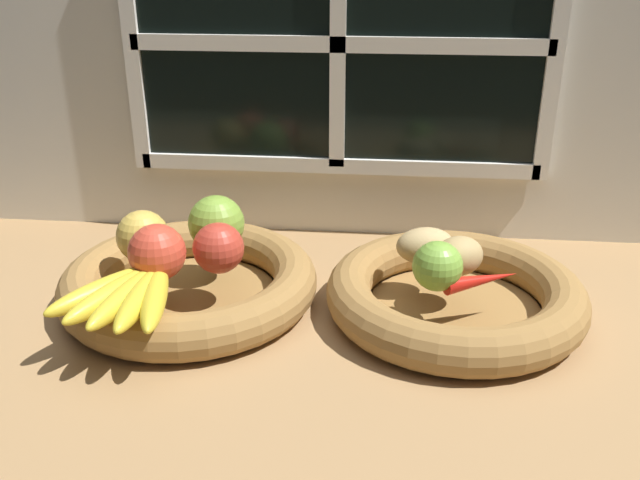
{
  "coord_description": "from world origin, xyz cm",
  "views": [
    {
      "loc": [
        7.71,
        -77.56,
        45.24
      ],
      "look_at": [
        -0.2,
        2.26,
        9.91
      ],
      "focal_mm": 38.22,
      "sensor_mm": 36.0,
      "label": 1
    }
  ],
  "objects_px": {
    "apple_green_back": "(216,223)",
    "apple_golden_left": "(143,236)",
    "lime_near": "(438,266)",
    "fruit_bowl_left": "(190,283)",
    "fruit_bowl_right": "(455,295)",
    "banana_bunch_front": "(130,293)",
    "chili_pepper": "(482,280)",
    "apple_red_right": "(218,249)",
    "potato_oblong": "(425,245)",
    "apple_red_front": "(157,252)",
    "potato_large": "(458,256)"
  },
  "relations": [
    {
      "from": "apple_green_back",
      "to": "apple_red_front",
      "type": "distance_m",
      "value": 0.11
    },
    {
      "from": "potato_large",
      "to": "lime_near",
      "type": "height_order",
      "value": "lime_near"
    },
    {
      "from": "apple_green_back",
      "to": "apple_golden_left",
      "type": "xyz_separation_m",
      "value": [
        -0.09,
        -0.04,
        -0.0
      ]
    },
    {
      "from": "fruit_bowl_right",
      "to": "chili_pepper",
      "type": "xyz_separation_m",
      "value": [
        0.03,
        -0.04,
        0.04
      ]
    },
    {
      "from": "apple_red_front",
      "to": "banana_bunch_front",
      "type": "distance_m",
      "value": 0.07
    },
    {
      "from": "fruit_bowl_right",
      "to": "lime_near",
      "type": "xyz_separation_m",
      "value": [
        -0.03,
        -0.04,
        0.06
      ]
    },
    {
      "from": "fruit_bowl_right",
      "to": "lime_near",
      "type": "distance_m",
      "value": 0.08
    },
    {
      "from": "apple_green_back",
      "to": "banana_bunch_front",
      "type": "relative_size",
      "value": 0.44
    },
    {
      "from": "fruit_bowl_right",
      "to": "potato_oblong",
      "type": "bearing_deg",
      "value": 142.13
    },
    {
      "from": "apple_red_right",
      "to": "potato_oblong",
      "type": "distance_m",
      "value": 0.27
    },
    {
      "from": "apple_green_back",
      "to": "potato_large",
      "type": "bearing_deg",
      "value": -8.05
    },
    {
      "from": "apple_golden_left",
      "to": "banana_bunch_front",
      "type": "xyz_separation_m",
      "value": [
        0.02,
        -0.12,
        -0.02
      ]
    },
    {
      "from": "apple_red_front",
      "to": "chili_pepper",
      "type": "relative_size",
      "value": 0.71
    },
    {
      "from": "fruit_bowl_right",
      "to": "lime_near",
      "type": "bearing_deg",
      "value": -123.69
    },
    {
      "from": "fruit_bowl_left",
      "to": "fruit_bowl_right",
      "type": "height_order",
      "value": "same"
    },
    {
      "from": "fruit_bowl_right",
      "to": "potato_oblong",
      "type": "xyz_separation_m",
      "value": [
        -0.04,
        0.03,
        0.06
      ]
    },
    {
      "from": "banana_bunch_front",
      "to": "chili_pepper",
      "type": "height_order",
      "value": "banana_bunch_front"
    },
    {
      "from": "fruit_bowl_left",
      "to": "fruit_bowl_right",
      "type": "xyz_separation_m",
      "value": [
        0.35,
        0.0,
        0.0
      ]
    },
    {
      "from": "apple_red_front",
      "to": "apple_golden_left",
      "type": "distance_m",
      "value": 0.06
    },
    {
      "from": "apple_red_front",
      "to": "chili_pepper",
      "type": "distance_m",
      "value": 0.41
    },
    {
      "from": "fruit_bowl_right",
      "to": "potato_oblong",
      "type": "relative_size",
      "value": 4.35
    },
    {
      "from": "apple_red_front",
      "to": "fruit_bowl_right",
      "type": "bearing_deg",
      "value": 7.56
    },
    {
      "from": "apple_red_right",
      "to": "potato_oblong",
      "type": "relative_size",
      "value": 0.85
    },
    {
      "from": "apple_golden_left",
      "to": "potato_large",
      "type": "xyz_separation_m",
      "value": [
        0.41,
        -0.0,
        -0.01
      ]
    },
    {
      "from": "lime_near",
      "to": "apple_red_front",
      "type": "bearing_deg",
      "value": -178.97
    },
    {
      "from": "fruit_bowl_left",
      "to": "banana_bunch_front",
      "type": "height_order",
      "value": "banana_bunch_front"
    },
    {
      "from": "apple_green_back",
      "to": "apple_golden_left",
      "type": "distance_m",
      "value": 0.1
    },
    {
      "from": "lime_near",
      "to": "apple_green_back",
      "type": "bearing_deg",
      "value": 163.1
    },
    {
      "from": "apple_green_back",
      "to": "chili_pepper",
      "type": "height_order",
      "value": "apple_green_back"
    },
    {
      "from": "apple_red_front",
      "to": "apple_golden_left",
      "type": "height_order",
      "value": "apple_red_front"
    },
    {
      "from": "fruit_bowl_right",
      "to": "apple_red_right",
      "type": "height_order",
      "value": "apple_red_right"
    },
    {
      "from": "potato_oblong",
      "to": "chili_pepper",
      "type": "height_order",
      "value": "potato_oblong"
    },
    {
      "from": "apple_red_right",
      "to": "potato_large",
      "type": "distance_m",
      "value": 0.31
    },
    {
      "from": "apple_red_front",
      "to": "potato_large",
      "type": "height_order",
      "value": "apple_red_front"
    },
    {
      "from": "potato_large",
      "to": "chili_pepper",
      "type": "distance_m",
      "value": 0.05
    },
    {
      "from": "apple_green_back",
      "to": "lime_near",
      "type": "relative_size",
      "value": 1.25
    },
    {
      "from": "lime_near",
      "to": "chili_pepper",
      "type": "height_order",
      "value": "lime_near"
    },
    {
      "from": "apple_red_right",
      "to": "chili_pepper",
      "type": "distance_m",
      "value": 0.33
    },
    {
      "from": "apple_red_front",
      "to": "potato_large",
      "type": "bearing_deg",
      "value": 7.56
    },
    {
      "from": "apple_red_right",
      "to": "potato_large",
      "type": "relative_size",
      "value": 0.98
    },
    {
      "from": "apple_red_front",
      "to": "potato_oblong",
      "type": "xyz_separation_m",
      "value": [
        0.34,
        0.08,
        -0.01
      ]
    },
    {
      "from": "fruit_bowl_right",
      "to": "apple_red_front",
      "type": "xyz_separation_m",
      "value": [
        -0.38,
        -0.05,
        0.07
      ]
    },
    {
      "from": "apple_golden_left",
      "to": "potato_oblong",
      "type": "height_order",
      "value": "apple_golden_left"
    },
    {
      "from": "fruit_bowl_right",
      "to": "fruit_bowl_left",
      "type": "bearing_deg",
      "value": 180.0
    },
    {
      "from": "apple_red_right",
      "to": "fruit_bowl_left",
      "type": "bearing_deg",
      "value": 153.12
    },
    {
      "from": "fruit_bowl_right",
      "to": "apple_green_back",
      "type": "height_order",
      "value": "apple_green_back"
    },
    {
      "from": "banana_bunch_front",
      "to": "fruit_bowl_left",
      "type": "bearing_deg",
      "value": 73.06
    },
    {
      "from": "lime_near",
      "to": "potato_large",
      "type": "bearing_deg",
      "value": 56.31
    },
    {
      "from": "fruit_bowl_left",
      "to": "apple_red_right",
      "type": "relative_size",
      "value": 5.22
    },
    {
      "from": "apple_golden_left",
      "to": "chili_pepper",
      "type": "distance_m",
      "value": 0.44
    }
  ]
}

